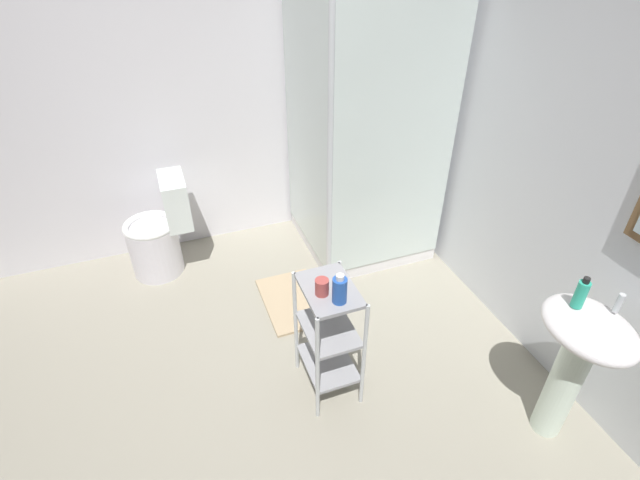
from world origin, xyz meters
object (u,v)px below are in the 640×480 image
pedestal_sink (578,353)px  bath_mat (293,300)px  hand_soap_bottle (581,294)px  shower_stall (355,199)px  storage_cart (329,331)px  toilet (160,235)px  shampoo_bottle_blue (340,290)px  rinse_cup (322,287)px

pedestal_sink → bath_mat: size_ratio=1.35×
pedestal_sink → hand_soap_bottle: (-0.09, -0.02, 0.30)m
pedestal_sink → shower_stall: bearing=-170.3°
storage_cart → bath_mat: 0.86m
shower_stall → bath_mat: (0.45, -0.66, -0.45)m
toilet → shampoo_bottle_blue: size_ratio=4.68×
shower_stall → pedestal_sink: shower_stall is taller
shower_stall → storage_cart: bearing=-29.8°
toilet → shower_stall: bearing=80.2°
pedestal_sink → toilet: pedestal_sink is taller
shampoo_bottle_blue → storage_cart: bearing=-173.5°
pedestal_sink → toilet: size_ratio=1.07×
hand_soap_bottle → pedestal_sink: bearing=11.6°
storage_cart → shampoo_bottle_blue: 0.39m
pedestal_sink → hand_soap_bottle: 0.32m
shower_stall → storage_cart: shower_stall is taller
hand_soap_bottle → shampoo_bottle_blue: (-0.48, -0.97, -0.07)m
shower_stall → toilet: size_ratio=2.63×
shower_stall → toilet: 1.49m
shampoo_bottle_blue → pedestal_sink: bearing=60.3°
shower_stall → storage_cart: size_ratio=2.70×
pedestal_sink → toilet: bearing=-139.9°
toilet → shampoo_bottle_blue: shampoo_bottle_blue is taller
shampoo_bottle_blue → rinse_cup: size_ratio=1.87×
pedestal_sink → shampoo_bottle_blue: size_ratio=4.99×
toilet → bath_mat: bearing=48.9°
storage_cart → rinse_cup: bearing=-63.4°
toilet → rinse_cup: 1.71m
rinse_cup → toilet: bearing=-153.5°
pedestal_sink → toilet: (-2.11, -1.78, -0.26)m
toilet → storage_cart: bearing=28.3°
shower_stall → rinse_cup: 1.45m
storage_cart → bath_mat: bearing=178.3°
rinse_cup → hand_soap_bottle: bearing=61.7°
hand_soap_bottle → rinse_cup: hand_soap_bottle is taller
storage_cart → bath_mat: size_ratio=1.23×
rinse_cup → bath_mat: bearing=174.8°
storage_cart → rinse_cup: size_ratio=8.51×
pedestal_sink → storage_cart: size_ratio=1.09×
toilet → bath_mat: size_ratio=1.27×
shampoo_bottle_blue → rinse_cup: bearing=-142.9°
rinse_cup → storage_cart: bearing=116.6°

